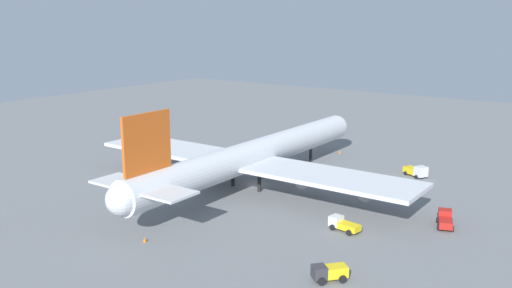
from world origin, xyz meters
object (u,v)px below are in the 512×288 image
cargo_airplane (254,155)px  cargo_loader (343,224)px  safety_cone_tail (145,239)px  catering_truck (298,138)px  pushback_tractor (445,219)px  fuel_truck (416,171)px  maintenance_van (329,272)px  safety_cone_nose (340,152)px

cargo_airplane → cargo_loader: bearing=-114.3°
cargo_airplane → safety_cone_tail: 32.63m
catering_truck → cargo_loader: bearing=-142.5°
pushback_tractor → fuel_truck: (24.87, 13.28, 0.02)m
maintenance_van → cargo_airplane: bearing=48.6°
maintenance_van → safety_cone_nose: size_ratio=6.07×
cargo_loader → fuel_truck: 35.68m
cargo_loader → safety_cone_tail: cargo_loader is taller
cargo_airplane → safety_cone_nose: bearing=-3.1°
pushback_tractor → safety_cone_tail: size_ratio=6.94×
safety_cone_tail → fuel_truck: bearing=-20.0°
catering_truck → safety_cone_nose: 15.55m
cargo_airplane → fuel_truck: bearing=-44.3°
safety_cone_nose → safety_cone_tail: 65.36m
cargo_airplane → safety_cone_tail: size_ratio=92.91×
safety_cone_tail → pushback_tractor: bearing=-47.0°
cargo_airplane → catering_truck: 40.54m
fuel_truck → cargo_loader: bearing=-178.4°
maintenance_van → safety_cone_nose: 67.21m
cargo_loader → safety_cone_nose: cargo_loader is taller
cargo_loader → safety_cone_nose: bearing=27.3°
pushback_tractor → safety_cone_tail: (-31.54, 33.83, -0.76)m
maintenance_van → safety_cone_tail: size_ratio=5.75×
safety_cone_nose → catering_truck: bearing=72.4°
cargo_loader → fuel_truck: fuel_truck is taller
cargo_airplane → pushback_tractor: bearing=-90.7°
maintenance_van → safety_cone_nose: maintenance_van is taller
maintenance_van → pushback_tractor: (26.79, -6.22, -0.02)m
maintenance_van → pushback_tractor: size_ratio=0.83×
fuel_truck → safety_cone_tail: 60.04m
cargo_airplane → catering_truck: cargo_airplane is taller
fuel_truck → safety_cone_nose: fuel_truck is taller
catering_truck → safety_cone_tail: size_ratio=6.29×
cargo_airplane → maintenance_van: cargo_airplane is taller
maintenance_van → catering_truck: size_ratio=0.91×
fuel_truck → safety_cone_nose: (8.93, 22.02, -0.80)m
maintenance_van → fuel_truck: (51.66, 7.05, 0.00)m
catering_truck → fuel_truck: size_ratio=0.88×
safety_cone_nose → maintenance_van: bearing=-154.4°
catering_truck → safety_cone_tail: bearing=-166.9°
cargo_airplane → fuel_truck: 34.48m
safety_cone_tail → cargo_loader: bearing=-46.1°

